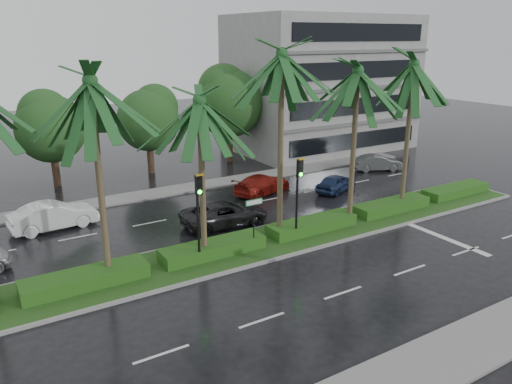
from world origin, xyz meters
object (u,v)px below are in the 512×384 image
signal_median_left (199,206)px  car_darkgrey (225,214)px  street_sign (254,211)px  car_grey (377,163)px  car_blue (336,183)px  car_red (262,184)px  car_white (54,216)px

signal_median_left → car_darkgrey: bearing=49.8°
street_sign → car_darkgrey: (0.50, 3.97, -1.43)m
street_sign → car_grey: street_sign is taller
car_darkgrey → car_blue: size_ratio=1.39×
street_sign → car_red: (5.50, 7.90, -1.47)m
car_white → car_red: 13.29m
street_sign → car_darkgrey: 4.25m
car_red → signal_median_left: bearing=116.4°
car_white → car_grey: (24.26, -0.25, -0.14)m
signal_median_left → car_red: size_ratio=0.97×
signal_median_left → car_grey: bearing=23.3°
car_red → car_blue: size_ratio=1.26×
signal_median_left → car_blue: signal_median_left is taller
car_white → car_darkgrey: bearing=-122.8°
street_sign → car_grey: bearing=26.5°
car_blue → car_grey: bearing=-88.7°
street_sign → car_white: street_sign is taller
car_darkgrey → street_sign: bearing=176.1°
car_darkgrey → car_red: bearing=-48.5°
street_sign → car_red: bearing=55.2°
car_white → car_red: bearing=-96.8°
street_sign → car_red: size_ratio=0.58×
car_grey → street_sign: bearing=140.2°
car_darkgrey → car_blue: bearing=-77.0°
signal_median_left → car_white: signal_median_left is taller
street_sign → car_white: (-7.78, 8.45, -1.36)m
street_sign → car_darkgrey: size_ratio=0.52×
signal_median_left → car_white: bearing=119.0°
signal_median_left → car_blue: 14.43m
street_sign → car_blue: (10.00, 5.60, -1.51)m
car_red → car_blue: car_red is taller
car_white → car_red: car_white is taller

